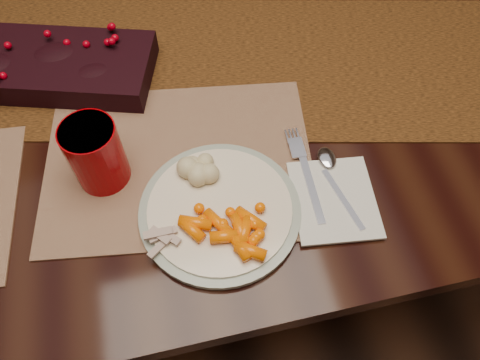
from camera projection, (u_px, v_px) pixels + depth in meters
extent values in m
plane|color=black|center=(212.00, 239.00, 1.55)|extent=(5.00, 5.00, 0.00)
cube|color=black|center=(204.00, 179.00, 1.23)|extent=(1.80, 1.00, 0.75)
cube|color=#3C2507|center=(163.00, 63.00, 0.93)|extent=(1.93, 0.81, 0.00)
cube|color=brown|center=(179.00, 161.00, 0.80)|extent=(0.50, 0.40, 0.00)
cylinder|color=beige|center=(220.00, 210.00, 0.74)|extent=(0.29, 0.29, 0.01)
cube|color=silver|center=(334.00, 199.00, 0.76)|extent=(0.15, 0.17, 0.01)
cylinder|color=#920004|center=(96.00, 154.00, 0.74)|extent=(0.10, 0.10, 0.12)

